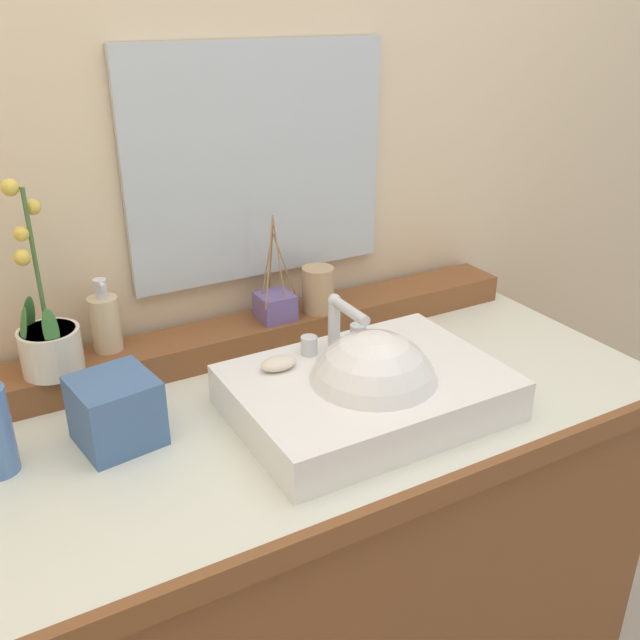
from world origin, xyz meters
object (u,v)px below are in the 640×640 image
Objects in this scene: soap_dispenser at (105,321)px; tumbler_cup at (318,290)px; potted_plant at (48,339)px; soap_bar at (278,363)px; tissue_box at (116,411)px; reed_diffuser at (275,305)px; sink_basin at (370,394)px.

soap_dispenser is 1.46× the size of tumbler_cup.
potted_plant is 2.44× the size of soap_dispenser.
tissue_box is at bearing 173.82° from soap_bar.
soap_bar is at bearing -133.02° from tumbler_cup.
soap_bar is 0.31m from tumbler_cup.
potted_plant reaches higher than soap_dispenser.
reed_diffuser is at bearing 65.22° from soap_bar.
sink_basin is 0.34m from tumbler_cup.
reed_diffuser is at bearing -5.04° from soap_dispenser.
sink_basin is 2.08× the size of reed_diffuser.
potted_plant reaches higher than tissue_box.
tumbler_cup is 0.44× the size of reed_diffuser.
soap_dispenser is 1.15× the size of tissue_box.
sink_basin is 1.33× the size of potted_plant.
potted_plant reaches higher than soap_bar.
tumbler_cup is (0.45, -0.04, -0.01)m from soap_dispenser.
reed_diffuser is at bearing 94.36° from sink_basin.
potted_plant is 1.56× the size of reed_diffuser.
soap_dispenser is at bearing 78.45° from tissue_box.
reed_diffuser is 0.45m from tissue_box.
tumbler_cup is at bearing -5.57° from reed_diffuser.
reed_diffuser reaches higher than tissue_box.
soap_dispenser is at bearing 174.84° from tumbler_cup.
sink_basin is 0.45m from tissue_box.
soap_bar is 0.26m from reed_diffuser.
tumbler_cup is 0.10m from reed_diffuser.
soap_bar is (-0.13, 0.10, 0.05)m from sink_basin.
tumbler_cup is at bearing 77.11° from sink_basin.
sink_basin is at bearing -33.79° from potted_plant.
potted_plant is at bearing -178.97° from reed_diffuser.
reed_diffuser is at bearing 26.65° from tissue_box.
soap_dispenser is 0.46m from tumbler_cup.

